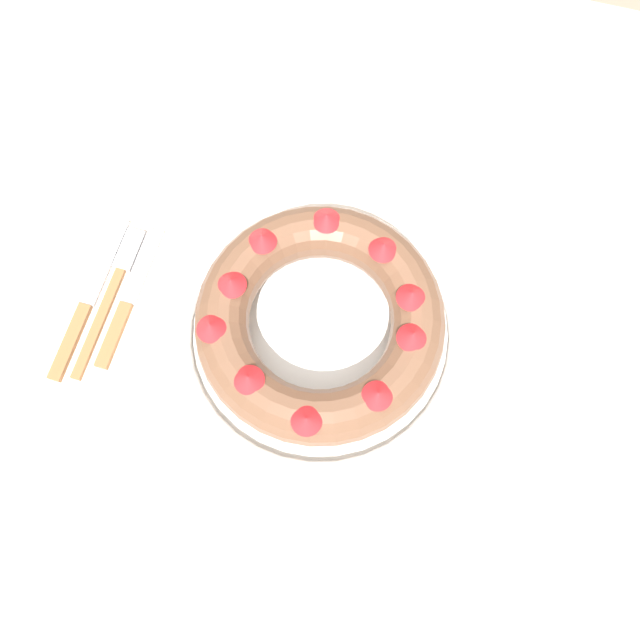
{
  "coord_description": "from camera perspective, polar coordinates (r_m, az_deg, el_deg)",
  "views": [
    {
      "loc": [
        0.09,
        -0.2,
        1.49
      ],
      "look_at": [
        0.03,
        0.02,
        0.82
      ],
      "focal_mm": 35.0,
      "sensor_mm": 36.0,
      "label": 1
    }
  ],
  "objects": [
    {
      "name": "ground_plane",
      "position": [
        1.51,
        -1.28,
        -10.73
      ],
      "size": [
        8.0,
        8.0,
        0.0
      ],
      "primitive_type": "plane",
      "color": "gray"
    },
    {
      "name": "dining_table",
      "position": [
        0.83,
        -2.3,
        -3.93
      ],
      "size": [
        1.48,
        1.28,
        0.77
      ],
      "color": "beige",
      "rests_on": "ground_plane"
    },
    {
      "name": "serving_dish",
      "position": [
        0.75,
        -0.0,
        -1.08
      ],
      "size": [
        0.33,
        0.33,
        0.03
      ],
      "color": "white",
      "rests_on": "dining_table"
    },
    {
      "name": "bundt_cake",
      "position": [
        0.71,
        -0.01,
        0.03
      ],
      "size": [
        0.29,
        0.29,
        0.08
      ],
      "color": "brown",
      "rests_on": "serving_dish"
    },
    {
      "name": "fork",
      "position": [
        0.82,
        -18.43,
        2.62
      ],
      "size": [
        0.02,
        0.21,
        0.01
      ],
      "rotation": [
        0.0,
        0.0,
        0.07
      ],
      "color": "#936038",
      "rests_on": "dining_table"
    },
    {
      "name": "serving_knife",
      "position": [
        0.82,
        -20.69,
        1.06
      ],
      "size": [
        0.02,
        0.22,
        0.01
      ],
      "rotation": [
        0.0,
        0.0,
        0.06
      ],
      "color": "#936038",
      "rests_on": "dining_table"
    },
    {
      "name": "cake_knife",
      "position": [
        0.81,
        -17.32,
        1.24
      ],
      "size": [
        0.02,
        0.19,
        0.01
      ],
      "rotation": [
        0.0,
        0.0,
        0.11
      ],
      "color": "#936038",
      "rests_on": "dining_table"
    },
    {
      "name": "napkin",
      "position": [
        0.79,
        18.83,
        -4.41
      ],
      "size": [
        0.15,
        0.12,
        0.0
      ],
      "primitive_type": "cube",
      "rotation": [
        0.0,
        0.0,
        0.23
      ],
      "color": "white",
      "rests_on": "dining_table"
    }
  ]
}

